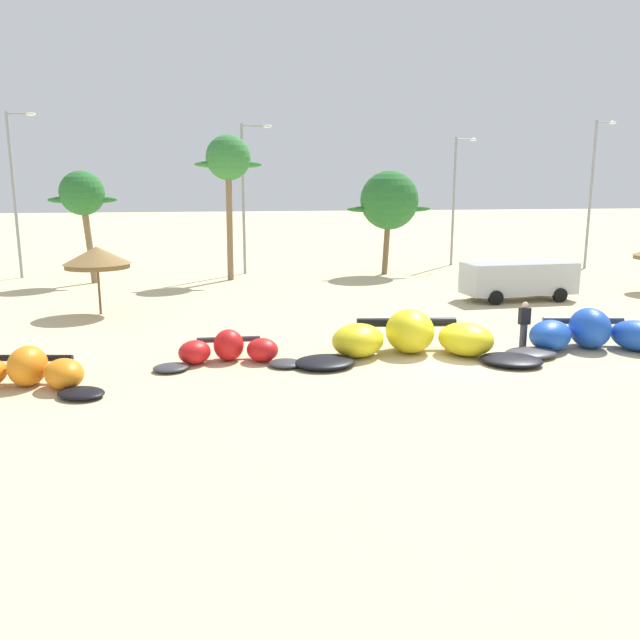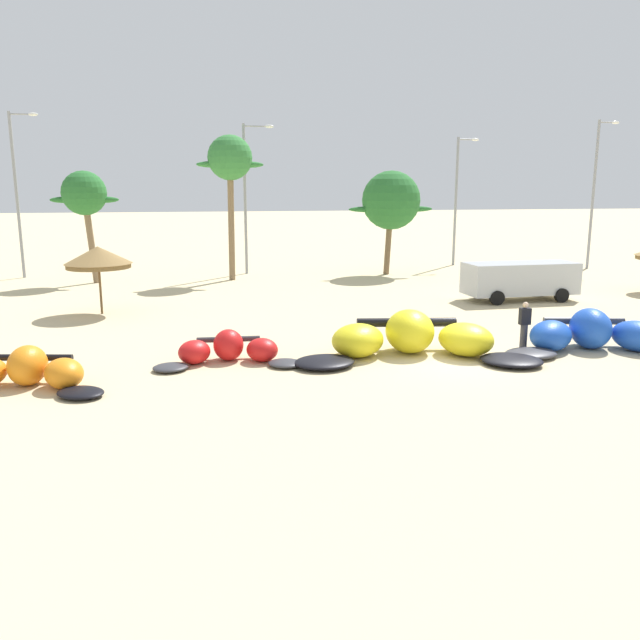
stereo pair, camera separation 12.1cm
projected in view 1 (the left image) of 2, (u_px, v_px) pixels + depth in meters
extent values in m
plane|color=beige|center=(451.00, 358.00, 20.45)|extent=(260.00, 260.00, 0.00)
ellipsoid|color=orange|center=(28.00, 366.00, 17.49)|extent=(1.26, 1.48, 1.11)
ellipsoid|color=orange|center=(64.00, 374.00, 17.24)|extent=(1.44, 1.59, 0.83)
ellipsoid|color=black|center=(81.00, 393.00, 16.57)|extent=(1.64, 1.55, 0.22)
cylinder|color=black|center=(35.00, 358.00, 17.92)|extent=(2.13, 0.64, 0.19)
cube|color=black|center=(26.00, 367.00, 17.36)|extent=(0.86, 0.62, 0.04)
ellipsoid|color=#333338|center=(171.00, 368.00, 18.96)|extent=(1.29, 1.21, 0.20)
ellipsoid|color=red|center=(195.00, 352.00, 19.68)|extent=(1.41, 1.43, 0.74)
ellipsoid|color=red|center=(229.00, 345.00, 20.05)|extent=(1.03, 1.13, 0.99)
ellipsoid|color=red|center=(262.00, 350.00, 19.96)|extent=(1.37, 1.40, 0.74)
ellipsoid|color=#333338|center=(286.00, 363.00, 19.43)|extent=(1.36, 1.30, 0.20)
cylinder|color=#333338|center=(229.00, 339.00, 20.39)|extent=(2.03, 0.32, 0.18)
cube|color=#333338|center=(229.00, 346.00, 19.95)|extent=(0.76, 0.43, 0.04)
ellipsoid|color=black|center=(325.00, 362.00, 19.41)|extent=(2.17, 1.92, 0.29)
ellipsoid|color=yellow|center=(358.00, 340.00, 20.53)|extent=(2.48, 2.48, 1.06)
ellipsoid|color=yellow|center=(410.00, 331.00, 21.00)|extent=(1.89, 2.14, 1.44)
ellipsoid|color=yellow|center=(466.00, 339.00, 20.67)|extent=(2.27, 2.41, 1.06)
ellipsoid|color=black|center=(511.00, 360.00, 19.65)|extent=(2.45, 2.33, 0.29)
cylinder|color=black|center=(406.00, 322.00, 21.62)|extent=(3.39, 0.86, 0.31)
cube|color=black|center=(411.00, 332.00, 20.81)|extent=(1.33, 0.88, 0.04)
ellipsoid|color=#333338|center=(531.00, 353.00, 20.48)|extent=(1.91, 1.52, 0.27)
ellipsoid|color=blue|center=(550.00, 335.00, 21.33)|extent=(2.19, 2.15, 1.01)
ellipsoid|color=blue|center=(590.00, 328.00, 21.62)|extent=(1.67, 2.01, 1.37)
ellipsoid|color=blue|center=(637.00, 336.00, 21.27)|extent=(1.88, 2.13, 1.01)
cylinder|color=#333338|center=(583.00, 321.00, 22.20)|extent=(2.76, 0.87, 0.25)
cube|color=#333338|center=(592.00, 329.00, 21.45)|extent=(1.13, 0.85, 0.04)
cylinder|color=brown|center=(99.00, 289.00, 27.28)|extent=(0.10, 0.10, 2.19)
cone|color=olive|center=(97.00, 255.00, 26.98)|extent=(2.82, 2.82, 0.74)
cylinder|color=brown|center=(97.00, 266.00, 27.08)|extent=(2.68, 2.68, 0.20)
cube|color=#B2B7BC|center=(519.00, 278.00, 30.71)|extent=(5.42, 2.01, 1.50)
cube|color=black|center=(491.00, 273.00, 30.34)|extent=(1.37, 1.92, 0.56)
cylinder|color=black|center=(496.00, 298.00, 29.58)|extent=(0.68, 0.25, 0.68)
cylinder|color=black|center=(477.00, 291.00, 31.43)|extent=(0.68, 0.25, 0.68)
cylinder|color=black|center=(560.00, 295.00, 30.29)|extent=(0.68, 0.25, 0.68)
cylinder|color=black|center=(538.00, 289.00, 32.14)|extent=(0.68, 0.25, 0.68)
cylinder|color=#383842|center=(523.00, 336.00, 21.52)|extent=(0.24, 0.24, 0.85)
cube|color=black|center=(525.00, 316.00, 21.38)|extent=(0.36, 0.22, 0.56)
sphere|color=beige|center=(525.00, 305.00, 21.30)|extent=(0.20, 0.20, 0.20)
cylinder|color=#7F6647|center=(89.00, 239.00, 35.96)|extent=(0.70, 0.36, 5.09)
sphere|color=#286B2D|center=(82.00, 193.00, 35.40)|extent=(2.47, 2.47, 2.47)
ellipsoid|color=#286B2D|center=(64.00, 200.00, 35.28)|extent=(1.73, 0.50, 0.36)
ellipsoid|color=#286B2D|center=(101.00, 200.00, 35.68)|extent=(1.73, 0.50, 0.36)
cylinder|color=#7F6647|center=(230.00, 220.00, 36.97)|extent=(0.42, 0.36, 7.06)
sphere|color=#337A38|center=(228.00, 158.00, 36.25)|extent=(2.57, 2.57, 2.57)
ellipsoid|color=#337A38|center=(210.00, 164.00, 36.13)|extent=(1.80, 0.50, 0.36)
ellipsoid|color=#337A38|center=(246.00, 165.00, 36.54)|extent=(1.80, 0.50, 0.36)
cylinder|color=brown|center=(387.00, 238.00, 39.77)|extent=(0.59, 0.36, 4.62)
sphere|color=#286B2D|center=(389.00, 200.00, 39.32)|extent=(3.62, 3.62, 3.62)
ellipsoid|color=#286B2D|center=(367.00, 209.00, 39.14)|extent=(2.53, 0.50, 0.36)
ellipsoid|color=#286B2D|center=(411.00, 209.00, 39.73)|extent=(2.53, 0.50, 0.36)
cylinder|color=gray|center=(14.00, 197.00, 37.55)|extent=(0.18, 0.18, 9.71)
cylinder|color=gray|center=(18.00, 114.00, 36.72)|extent=(1.31, 0.10, 0.10)
ellipsoid|color=silver|center=(31.00, 114.00, 36.85)|extent=(0.56, 0.24, 0.20)
cylinder|color=gray|center=(243.00, 200.00, 39.53)|extent=(0.18, 0.18, 9.21)
cylinder|color=gray|center=(255.00, 126.00, 38.78)|extent=(1.59, 0.10, 0.10)
ellipsoid|color=silver|center=(267.00, 126.00, 38.94)|extent=(0.56, 0.24, 0.20)
cylinder|color=gray|center=(454.00, 202.00, 44.10)|extent=(0.18, 0.18, 8.75)
cylinder|color=gray|center=(465.00, 139.00, 43.36)|extent=(1.23, 0.10, 0.10)
ellipsoid|color=silver|center=(473.00, 140.00, 43.49)|extent=(0.56, 0.24, 0.20)
cylinder|color=gray|center=(591.00, 196.00, 42.17)|extent=(0.18, 0.18, 9.69)
cylinder|color=gray|center=(605.00, 122.00, 41.33)|extent=(1.16, 0.10, 0.10)
ellipsoid|color=silver|center=(613.00, 123.00, 41.45)|extent=(0.56, 0.24, 0.20)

